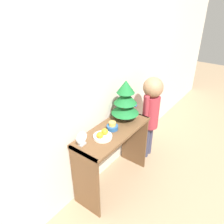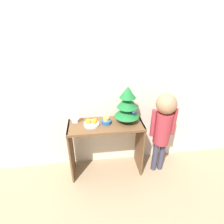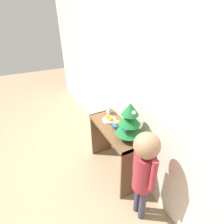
{
  "view_description": "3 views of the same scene",
  "coord_description": "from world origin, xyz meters",
  "px_view_note": "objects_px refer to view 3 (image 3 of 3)",
  "views": [
    {
      "loc": [
        -1.55,
        -0.95,
        2.05
      ],
      "look_at": [
        0.02,
        0.22,
        0.97
      ],
      "focal_mm": 35.0,
      "sensor_mm": 36.0,
      "label": 1
    },
    {
      "loc": [
        -0.17,
        -1.66,
        1.91
      ],
      "look_at": [
        0.08,
        0.18,
        0.94
      ],
      "focal_mm": 28.0,
      "sensor_mm": 36.0,
      "label": 2
    },
    {
      "loc": [
        1.65,
        -0.73,
        2.07
      ],
      "look_at": [
        -0.08,
        0.18,
        0.96
      ],
      "focal_mm": 28.0,
      "sensor_mm": 36.0,
      "label": 3
    }
  ],
  "objects_px": {
    "singing_bowl": "(117,125)",
    "mini_tree": "(129,121)",
    "desk_clock": "(108,109)",
    "child_figure": "(144,167)",
    "fruit_bowl": "(109,119)"
  },
  "relations": [
    {
      "from": "mini_tree",
      "to": "singing_bowl",
      "type": "relative_size",
      "value": 3.86
    },
    {
      "from": "mini_tree",
      "to": "singing_bowl",
      "type": "height_order",
      "value": "mini_tree"
    },
    {
      "from": "mini_tree",
      "to": "child_figure",
      "type": "distance_m",
      "value": 0.52
    },
    {
      "from": "singing_bowl",
      "to": "child_figure",
      "type": "height_order",
      "value": "child_figure"
    },
    {
      "from": "mini_tree",
      "to": "singing_bowl",
      "type": "xyz_separation_m",
      "value": [
        -0.26,
        -0.02,
        -0.2
      ]
    },
    {
      "from": "singing_bowl",
      "to": "mini_tree",
      "type": "bearing_deg",
      "value": 3.31
    },
    {
      "from": "singing_bowl",
      "to": "desk_clock",
      "type": "bearing_deg",
      "value": 170.0
    },
    {
      "from": "mini_tree",
      "to": "child_figure",
      "type": "bearing_deg",
      "value": -13.16
    },
    {
      "from": "child_figure",
      "to": "singing_bowl",
      "type": "bearing_deg",
      "value": 172.77
    },
    {
      "from": "mini_tree",
      "to": "fruit_bowl",
      "type": "xyz_separation_m",
      "value": [
        -0.44,
        -0.03,
        -0.21
      ]
    },
    {
      "from": "child_figure",
      "to": "desk_clock",
      "type": "bearing_deg",
      "value": 171.79
    },
    {
      "from": "desk_clock",
      "to": "child_figure",
      "type": "relative_size",
      "value": 0.13
    },
    {
      "from": "fruit_bowl",
      "to": "child_figure",
      "type": "height_order",
      "value": "child_figure"
    },
    {
      "from": "singing_bowl",
      "to": "desk_clock",
      "type": "xyz_separation_m",
      "value": [
        -0.39,
        0.07,
        0.04
      ]
    },
    {
      "from": "fruit_bowl",
      "to": "singing_bowl",
      "type": "distance_m",
      "value": 0.18
    }
  ]
}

